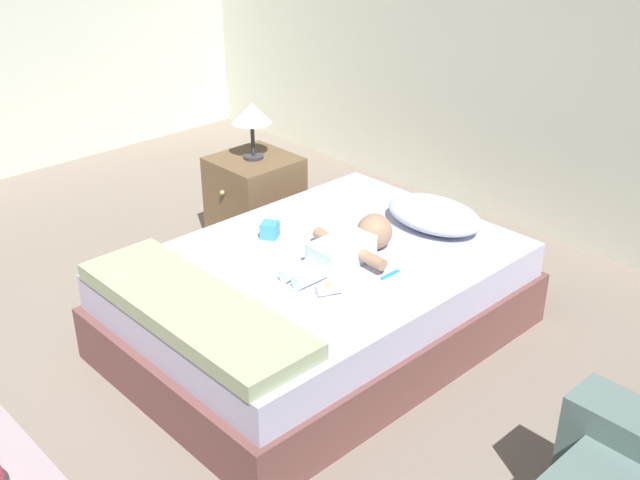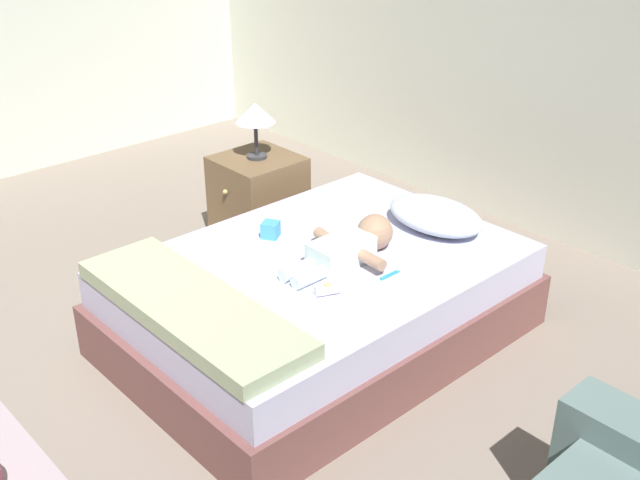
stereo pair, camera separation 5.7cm
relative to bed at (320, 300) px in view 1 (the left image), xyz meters
name	(u,v)px [view 1 (the left image)]	position (x,y,z in m)	size (l,w,h in m)	color
ground_plane	(102,414)	(-0.23, -1.10, -0.22)	(8.00, 8.00, 0.00)	gray
wall_behind_bed	(523,26)	(-0.23, 1.90, 1.03)	(8.00, 0.12, 2.50)	silver
bed	(320,300)	(0.00, 0.00, 0.00)	(1.37, 1.92, 0.45)	brown
pillow	(434,214)	(0.15, 0.67, 0.30)	(0.54, 0.36, 0.13)	silver
baby	(351,246)	(0.10, 0.11, 0.30)	(0.46, 0.64, 0.18)	white
toothbrush	(392,273)	(0.34, 0.13, 0.24)	(0.01, 0.13, 0.02)	#2796F0
nightstand	(255,200)	(-1.08, 0.47, 0.05)	(0.46, 0.49, 0.55)	brown
lamp	(252,115)	(-1.08, 0.47, 0.59)	(0.24, 0.24, 0.34)	#333338
blanket	(193,308)	(0.00, -0.73, 0.27)	(1.23, 0.39, 0.07)	#A6B58B
toy_block	(270,230)	(-0.34, -0.03, 0.27)	(0.11, 0.11, 0.08)	#42A1E2
baby_bottle	(329,289)	(0.27, -0.20, 0.26)	(0.09, 0.12, 0.07)	white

